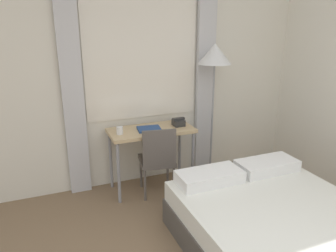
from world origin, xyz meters
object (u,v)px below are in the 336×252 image
bed (288,238)px  book (149,129)px  desk (151,136)px  telephone (178,122)px  desk_chair (158,158)px  standing_lamp (215,62)px  mug (120,130)px

bed → book: book is taller
desk → telephone: bearing=-0.8°
desk_chair → book: 0.35m
standing_lamp → telephone: size_ratio=11.66×
bed → standing_lamp: standing_lamp is taller
standing_lamp → desk: bearing=-179.7°
desk_chair → bed: size_ratio=0.43×
desk → bed: size_ratio=0.51×
desk_chair → telephone: telephone is taller
desk_chair → mug: size_ratio=9.94×
bed → mug: 2.04m
bed → mug: bearing=121.7°
desk → mug: bearing=-173.7°
desk → book: size_ratio=3.44×
telephone → desk: bearing=179.2°
mug → book: bearing=2.4°
bed → telephone: 1.82m
desk → desk_chair: desk_chair is taller
bed → telephone: (-0.28, 1.70, 0.58)m
book → mug: 0.36m
telephone → mug: (-0.75, -0.04, -0.00)m
desk_chair → bed: 1.65m
desk → standing_lamp: 1.17m
standing_lamp → book: size_ratio=5.97×
desk → bed: bearing=-69.6°
desk → book: bearing=-141.1°
standing_lamp → mug: size_ratio=20.22×
standing_lamp → telephone: standing_lamp is taller
telephone → mug: 0.75m
standing_lamp → book: 1.13m
book → mug: bearing=-177.6°
desk → desk_chair: 0.29m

